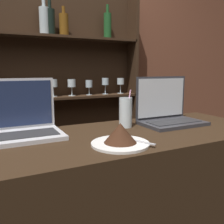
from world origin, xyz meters
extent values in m
cube|color=brown|center=(0.00, 1.48, 1.35)|extent=(7.00, 0.06, 2.70)
cube|color=#332114|center=(0.82, 1.36, 0.98)|extent=(0.03, 0.18, 1.95)
cube|color=#332114|center=(0.15, 1.44, 0.98)|extent=(1.38, 0.02, 1.95)
cube|color=#332114|center=(0.15, 1.36, 0.59)|extent=(1.34, 0.18, 0.02)
cube|color=#332114|center=(0.15, 1.36, 1.07)|extent=(1.34, 0.18, 0.02)
cube|color=#332114|center=(0.15, 1.36, 1.56)|extent=(1.34, 0.18, 0.02)
cylinder|color=silver|center=(-0.25, 1.36, 1.09)|extent=(0.05, 0.05, 0.01)
cylinder|color=silver|center=(-0.25, 1.36, 1.13)|extent=(0.01, 0.01, 0.08)
cylinder|color=silver|center=(-0.25, 1.36, 1.20)|extent=(0.06, 0.06, 0.07)
cylinder|color=silver|center=(-0.09, 1.36, 1.09)|extent=(0.06, 0.06, 0.01)
cylinder|color=silver|center=(-0.09, 1.36, 1.13)|extent=(0.01, 0.01, 0.08)
cylinder|color=silver|center=(-0.09, 1.36, 1.20)|extent=(0.06, 0.06, 0.06)
cylinder|color=silver|center=(0.07, 1.36, 1.09)|extent=(0.06, 0.06, 0.01)
cylinder|color=silver|center=(0.07, 1.36, 1.13)|extent=(0.01, 0.01, 0.07)
cylinder|color=silver|center=(0.07, 1.36, 1.20)|extent=(0.07, 0.07, 0.06)
cylinder|color=silver|center=(0.23, 1.36, 1.09)|extent=(0.06, 0.06, 0.01)
cylinder|color=silver|center=(0.23, 1.36, 1.13)|extent=(0.01, 0.01, 0.07)
cylinder|color=silver|center=(0.23, 1.36, 1.19)|extent=(0.07, 0.07, 0.07)
cylinder|color=silver|center=(0.38, 1.36, 1.09)|extent=(0.05, 0.05, 0.01)
cylinder|color=silver|center=(0.38, 1.36, 1.12)|extent=(0.01, 0.01, 0.06)
cylinder|color=silver|center=(0.38, 1.36, 1.18)|extent=(0.06, 0.06, 0.06)
cylinder|color=silver|center=(0.54, 1.36, 1.09)|extent=(0.05, 0.05, 0.01)
cylinder|color=silver|center=(0.54, 1.36, 1.13)|extent=(0.01, 0.01, 0.08)
cylinder|color=silver|center=(0.54, 1.36, 1.20)|extent=(0.06, 0.06, 0.06)
cylinder|color=silver|center=(0.70, 1.36, 1.09)|extent=(0.06, 0.06, 0.01)
cylinder|color=silver|center=(0.70, 1.36, 1.13)|extent=(0.01, 0.01, 0.08)
cylinder|color=silver|center=(0.70, 1.36, 1.20)|extent=(0.06, 0.06, 0.06)
cylinder|color=#1E4C23|center=(0.57, 1.36, 1.68)|extent=(0.07, 0.07, 0.21)
cylinder|color=#1E4C23|center=(0.57, 1.36, 1.82)|extent=(0.02, 0.02, 0.07)
cylinder|color=black|center=(0.07, 1.36, 1.67)|extent=(0.08, 0.08, 0.20)
cylinder|color=black|center=(0.07, 1.36, 1.80)|extent=(0.03, 0.03, 0.07)
cylinder|color=brown|center=(0.17, 1.36, 1.66)|extent=(0.07, 0.07, 0.17)
cylinder|color=brown|center=(0.17, 1.36, 1.77)|extent=(0.03, 0.03, 0.06)
cylinder|color=#B2C1C6|center=(0.02, 1.36, 1.68)|extent=(0.08, 0.08, 0.21)
cylinder|color=#B2C1C6|center=(0.02, 1.36, 1.81)|extent=(0.03, 0.03, 0.07)
cube|color=silver|center=(-0.29, 0.41, 1.02)|extent=(0.32, 0.24, 0.02)
cube|color=#28282B|center=(-0.29, 0.40, 1.03)|extent=(0.27, 0.13, 0.00)
cube|color=silver|center=(-0.29, 0.53, 1.15)|extent=(0.32, 0.00, 0.23)
cube|color=#1E2847|center=(-0.29, 0.53, 1.15)|extent=(0.29, 0.01, 0.21)
cube|color=#333338|center=(0.45, 0.33, 1.02)|extent=(0.33, 0.21, 0.02)
cube|color=#28282B|center=(0.45, 0.32, 1.03)|extent=(0.28, 0.12, 0.00)
cube|color=#333338|center=(0.45, 0.43, 1.15)|extent=(0.33, 0.00, 0.23)
cube|color=silver|center=(0.45, 0.43, 1.15)|extent=(0.30, 0.01, 0.21)
cylinder|color=white|center=(0.03, 0.14, 1.02)|extent=(0.23, 0.23, 0.01)
cone|color=#381E11|center=(0.03, 0.14, 1.06)|extent=(0.13, 0.13, 0.08)
cube|color=#B7B7BC|center=(0.09, 0.12, 1.03)|extent=(0.08, 0.16, 0.00)
cylinder|color=silver|center=(0.20, 0.40, 1.09)|extent=(0.07, 0.07, 0.15)
cylinder|color=#EA9EC6|center=(0.21, 0.40, 1.11)|extent=(0.04, 0.01, 0.19)
camera|label=1|loc=(-0.42, -0.68, 1.31)|focal=40.00mm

